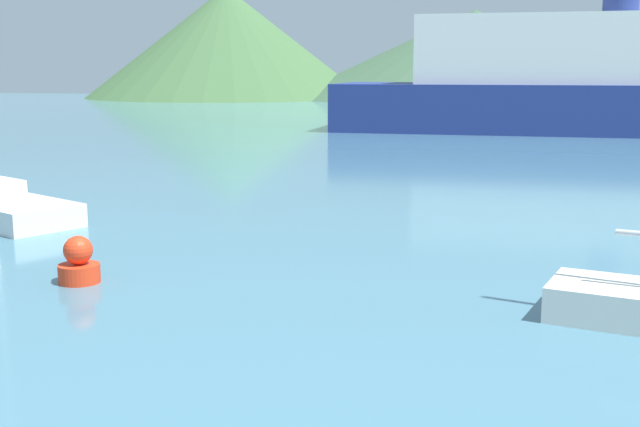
% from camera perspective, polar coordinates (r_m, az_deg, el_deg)
% --- Properties ---
extents(ferry_distant, '(36.51, 8.98, 9.17)m').
position_cam_1_polar(ferry_distant, '(56.30, 20.28, 8.79)').
color(ferry_distant, navy).
rests_on(ferry_distant, ground_plane).
extents(buoy_marker, '(0.82, 0.82, 0.94)m').
position_cam_1_polar(buoy_marker, '(16.57, -16.78, -3.42)').
color(buoy_marker, red).
rests_on(buoy_marker, ground_plane).
extents(hill_west, '(40.84, 40.84, 15.66)m').
position_cam_1_polar(hill_west, '(119.83, -6.63, 11.98)').
color(hill_west, '#3D6038').
rests_on(hill_west, ground_plane).
extents(hill_central, '(53.79, 53.79, 12.35)m').
position_cam_1_polar(hill_central, '(118.78, 10.91, 11.08)').
color(hill_central, '#38563D').
rests_on(hill_central, ground_plane).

